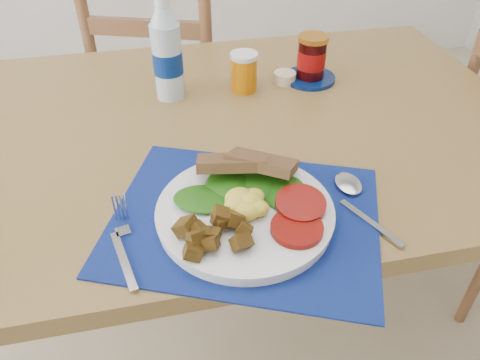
{
  "coord_description": "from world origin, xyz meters",
  "views": [
    {
      "loc": [
        -0.14,
        -0.68,
        1.31
      ],
      "look_at": [
        -0.01,
        -0.07,
        0.8
      ],
      "focal_mm": 35.0,
      "sensor_mm": 36.0,
      "label": 1
    }
  ],
  "objects_px": {
    "breakfast_plate": "(242,210)",
    "jam_on_saucer": "(311,61)",
    "juice_glass": "(244,73)",
    "water_bottle": "(167,56)",
    "chair_far": "(161,59)"
  },
  "relations": [
    {
      "from": "water_bottle",
      "to": "jam_on_saucer",
      "type": "relative_size",
      "value": 1.82
    },
    {
      "from": "water_bottle",
      "to": "juice_glass",
      "type": "bearing_deg",
      "value": -1.38
    },
    {
      "from": "chair_far",
      "to": "jam_on_saucer",
      "type": "relative_size",
      "value": 9.24
    },
    {
      "from": "chair_far",
      "to": "juice_glass",
      "type": "bearing_deg",
      "value": 127.48
    },
    {
      "from": "water_bottle",
      "to": "chair_far",
      "type": "bearing_deg",
      "value": 89.93
    },
    {
      "from": "breakfast_plate",
      "to": "jam_on_saucer",
      "type": "relative_size",
      "value": 2.28
    },
    {
      "from": "chair_far",
      "to": "jam_on_saucer",
      "type": "distance_m",
      "value": 0.67
    },
    {
      "from": "juice_glass",
      "to": "jam_on_saucer",
      "type": "relative_size",
      "value": 0.69
    },
    {
      "from": "breakfast_plate",
      "to": "jam_on_saucer",
      "type": "height_order",
      "value": "jam_on_saucer"
    },
    {
      "from": "chair_far",
      "to": "breakfast_plate",
      "type": "distance_m",
      "value": 1.03
    },
    {
      "from": "juice_glass",
      "to": "jam_on_saucer",
      "type": "bearing_deg",
      "value": 5.33
    },
    {
      "from": "chair_far",
      "to": "juice_glass",
      "type": "relative_size",
      "value": 13.45
    },
    {
      "from": "water_bottle",
      "to": "jam_on_saucer",
      "type": "bearing_deg",
      "value": 1.96
    },
    {
      "from": "breakfast_plate",
      "to": "juice_glass",
      "type": "relative_size",
      "value": 3.32
    },
    {
      "from": "jam_on_saucer",
      "to": "juice_glass",
      "type": "bearing_deg",
      "value": -174.67
    }
  ]
}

